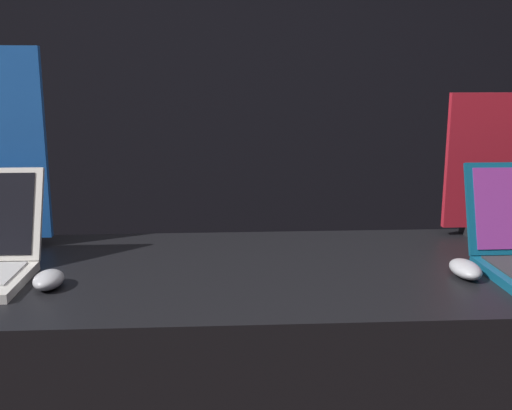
# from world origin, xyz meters

# --- Properties ---
(wall_back) EXTENTS (8.00, 0.05, 2.80)m
(wall_back) POSITION_xyz_m (0.00, 2.23, 1.40)
(wall_back) COLOR black
(wall_back) RESTS_ON ground_plane
(mouse_front) EXTENTS (0.06, 0.09, 0.04)m
(mouse_front) POSITION_xyz_m (-0.45, 0.22, 0.92)
(mouse_front) COLOR #B2B2B7
(mouse_front) RESTS_ON display_counter
(mouse_back) EXTENTS (0.06, 0.11, 0.04)m
(mouse_back) POSITION_xyz_m (0.45, 0.24, 0.92)
(mouse_back) COLOR #B2B2B7
(mouse_back) RESTS_ON display_counter
(promo_stand_back) EXTENTS (0.28, 0.07, 0.39)m
(promo_stand_back) POSITION_xyz_m (0.67, 0.59, 1.09)
(promo_stand_back) COLOR black
(promo_stand_back) RESTS_ON display_counter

